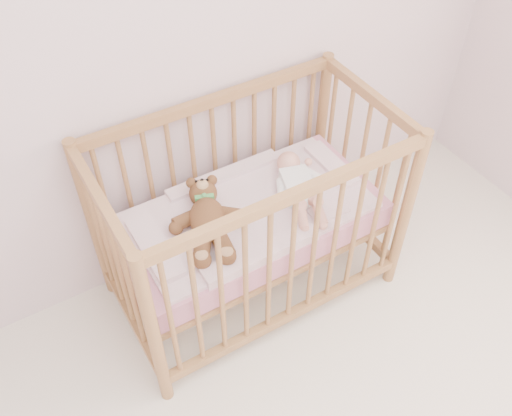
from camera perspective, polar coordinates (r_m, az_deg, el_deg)
wall_back at (r=2.37m, az=-12.33°, el=16.60°), size 4.00×0.02×2.70m
crib at (r=2.70m, az=-0.54°, el=-1.12°), size 1.36×0.76×1.00m
mattress at (r=2.71m, az=-0.54°, el=-1.34°), size 1.22×0.62×0.13m
blanket at (r=2.65m, az=-0.55°, el=-0.24°), size 1.10×0.58×0.06m
baby at (r=2.68m, az=4.20°, el=2.55°), size 0.39×0.57×0.12m
teddy_bear at (r=2.51m, az=-4.83°, el=-1.09°), size 0.52×0.61×0.14m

